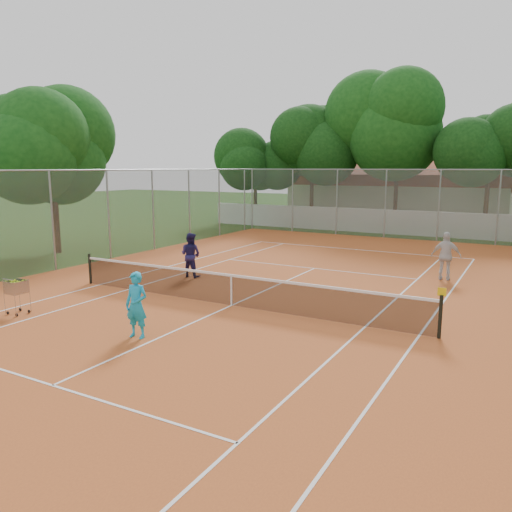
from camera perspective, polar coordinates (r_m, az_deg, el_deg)
The scene contains 12 objects.
ground at distance 15.05m, azimuth -2.81°, elevation -5.75°, with size 120.00×120.00×0.00m, color #1C3D10.
court_pad at distance 15.05m, azimuth -2.81°, elevation -5.72°, with size 18.00×34.00×0.02m, color #B75623.
court_lines at distance 15.05m, azimuth -2.81°, elevation -5.67°, with size 10.98×23.78×0.01m, color white.
tennis_net at distance 14.92m, azimuth -2.83°, elevation -3.87°, with size 11.88×0.10×0.98m, color black.
perimeter_fence at distance 14.64m, azimuth -2.88°, elevation 1.80°, with size 18.00×34.00×4.00m, color slate.
boundary_wall at distance 32.37m, azimuth 15.37°, elevation 3.77°, with size 26.00×0.30×1.50m, color white.
clubhouse at distance 42.43m, azimuth 16.15°, elevation 7.11°, with size 16.40×9.00×4.40m, color beige.
tropical_trees at distance 35.13m, azimuth 16.92°, elevation 11.11°, with size 29.00×19.00×10.00m, color black.
player_near at distance 12.43m, azimuth -13.49°, elevation -5.47°, with size 0.59×0.39×1.62m, color #19A5D5.
player_far_left at distance 18.93m, azimuth -7.48°, elevation 0.12°, with size 0.82×0.64×1.68m, color #1E1A4E.
player_far_right at distance 19.54m, azimuth 20.90°, elevation 0.00°, with size 1.04×0.43×1.78m, color silver.
ball_hopper at distance 15.57m, azimuth -25.64°, elevation -4.12°, with size 0.51×0.51×1.06m, color #A9A9B0.
Camera 1 is at (7.72, -12.26, 4.10)m, focal length 35.00 mm.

